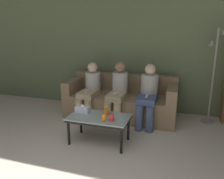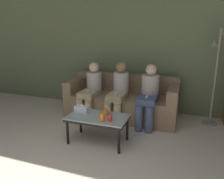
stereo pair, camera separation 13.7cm
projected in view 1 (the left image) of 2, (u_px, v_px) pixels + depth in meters
wall_back at (128, 49)px, 4.64m from camera, size 12.00×0.06×2.60m
couch at (121, 101)px, 4.42m from camera, size 2.16×0.88×0.81m
coffee_table at (99, 119)px, 3.31m from camera, size 0.92×0.52×0.43m
cup_near_left at (112, 118)px, 3.12m from camera, size 0.06×0.06×0.10m
cup_near_right at (107, 112)px, 3.34m from camera, size 0.07×0.07×0.10m
cup_far_center at (104, 117)px, 3.12m from camera, size 0.07×0.07×0.11m
tissue_box at (83, 109)px, 3.45m from camera, size 0.22×0.12×0.13m
standing_lamp at (215, 67)px, 3.87m from camera, size 0.31×0.26×1.74m
seated_person_left_end at (90, 89)px, 4.29m from camera, size 0.31×0.70×1.08m
seated_person_mid_left at (118, 90)px, 4.12m from camera, size 0.31×0.71×1.11m
seated_person_mid_right at (148, 93)px, 3.96m from camera, size 0.32×0.73×1.10m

